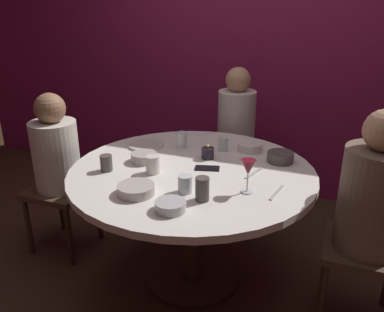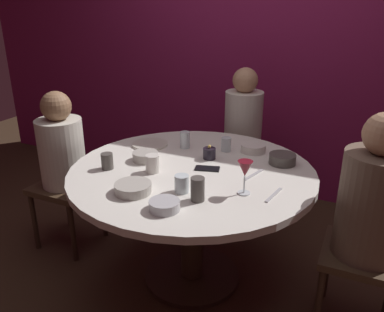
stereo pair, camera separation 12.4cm
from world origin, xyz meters
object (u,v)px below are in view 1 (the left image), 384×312
cup_by_right_diner (182,140)px  cup_center_front (153,165)px  bowl_serving_large (170,206)px  bowl_salad_center (250,147)px  wine_glass (248,169)px  bowl_small_white (136,189)px  bowl_sauce_side (144,157)px  seated_diner_left (56,156)px  cup_by_left_diner (106,163)px  cup_beside_wine (185,184)px  seated_diner_right (373,200)px  candle_holder (208,153)px  dinner_plate (146,145)px  seated_diner_back (236,127)px  cell_phone (207,168)px  cup_far_edge (202,189)px  cup_near_candle (223,144)px  bowl_rice_portion (280,157)px  dining_table (192,192)px

cup_by_right_diner → cup_center_front: cup_by_right_diner is taller
bowl_serving_large → bowl_salad_center: (0.16, 0.90, 0.00)m
bowl_serving_large → wine_glass: bearing=47.8°
bowl_small_white → bowl_sauce_side: bowl_sauce_side is taller
seated_diner_left → cup_by_left_diner: (0.52, -0.20, 0.11)m
wine_glass → cup_beside_wine: bearing=-158.7°
seated_diner_right → candle_holder: 0.95m
wine_glass → dinner_plate: wine_glass is taller
dinner_plate → cup_by_left_diner: cup_by_left_diner is taller
seated_diner_back → cup_beside_wine: bearing=3.5°
seated_diner_back → cell_phone: seated_diner_back is taller
seated_diner_back → cup_beside_wine: size_ratio=13.21×
seated_diner_left → wine_glass: (1.33, -0.17, 0.19)m
seated_diner_left → bowl_salad_center: 1.28m
cell_phone → cup_far_edge: size_ratio=1.17×
seated_diner_back → bowl_salad_center: 0.59m
bowl_serving_large → cup_by_right_diner: bearing=109.1°
dinner_plate → cup_near_candle: (0.50, 0.11, 0.04)m
bowl_sauce_side → cup_by_right_diner: size_ratio=1.41×
bowl_salad_center → bowl_rice_portion: bowl_rice_portion is taller
seated_diner_back → cup_center_front: 1.10m
bowl_serving_large → cup_far_edge: cup_far_edge is taller
seated_diner_back → bowl_small_white: (-0.15, -1.35, 0.05)m
bowl_serving_large → seated_diner_left: bearing=155.2°
candle_holder → cup_by_left_diner: (-0.47, -0.39, 0.01)m
candle_holder → cup_far_edge: bearing=-73.6°
seated_diner_back → bowl_rice_portion: bearing=34.5°
cup_beside_wine → bowl_small_white: bearing=-153.9°
cup_far_edge → dining_table: bearing=118.7°
seated_diner_right → cell_phone: seated_diner_right is taller
cup_by_left_diner → cup_center_front: cup_center_front is taller
dinner_plate → bowl_sauce_side: size_ratio=1.55×
seated_diner_back → cup_near_candle: seated_diner_back is taller
bowl_rice_portion → cup_beside_wine: cup_beside_wine is taller
bowl_serving_large → cup_near_candle: (-0.01, 0.84, 0.02)m
candle_holder → bowl_sauce_side: bearing=-151.5°
cup_beside_wine → cup_near_candle: bearing=89.9°
cell_phone → cup_far_edge: cup_far_edge is taller
dining_table → cup_center_front: cup_center_front is taller
seated_diner_right → dining_table: bearing=0.0°
cell_phone → bowl_small_white: bearing=-43.2°
dining_table → cup_by_left_diner: (-0.44, -0.20, 0.19)m
wine_glass → cell_phone: wine_glass is taller
seated_diner_right → wine_glass: bearing=16.2°
bowl_rice_portion → cup_beside_wine: (-0.38, -0.58, 0.02)m
cup_far_edge → bowl_salad_center: bearing=85.9°
dining_table → seated_diner_right: 0.97m
cell_phone → bowl_sauce_side: bowl_sauce_side is taller
seated_diner_back → wine_glass: seated_diner_back is taller
seated_diner_right → cup_center_front: 1.16m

